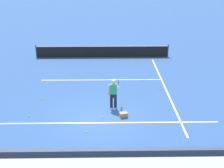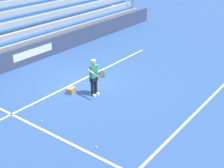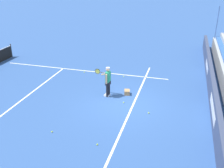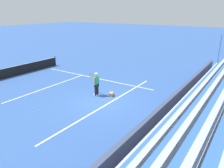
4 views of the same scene
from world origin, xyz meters
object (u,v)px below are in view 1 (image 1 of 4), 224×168
at_px(tennis_ball_midcourt, 168,109).
at_px(tennis_ball_near_player, 86,132).
at_px(ball_box_cardboard, 123,115).
at_px(tennis_ball_stray_back, 160,89).
at_px(tennis_ball_by_box, 43,99).
at_px(tennis_ball_toward_net, 29,116).
at_px(tennis_ball_far_left, 102,117).
at_px(tennis_player, 114,94).
at_px(tennis_net, 102,51).

height_order(tennis_ball_midcourt, tennis_ball_near_player, same).
distance_m(ball_box_cardboard, tennis_ball_stray_back, 4.43).
bearing_deg(tennis_ball_by_box, tennis_ball_near_player, -53.89).
bearing_deg(tennis_ball_stray_back, tennis_ball_by_box, -169.66).
height_order(tennis_ball_toward_net, tennis_ball_far_left, same).
relative_size(tennis_player, tennis_net, 0.15).
height_order(tennis_player, tennis_net, tennis_player).
xyz_separation_m(tennis_ball_far_left, tennis_net, (-0.12, 10.73, 0.46)).
distance_m(tennis_ball_midcourt, tennis_ball_far_left, 3.72).
bearing_deg(tennis_ball_midcourt, tennis_ball_far_left, -166.43).
height_order(tennis_player, tennis_ball_near_player, tennis_player).
xyz_separation_m(tennis_ball_midcourt, tennis_ball_stray_back, (0.02, 2.83, 0.00)).
bearing_deg(tennis_ball_far_left, tennis_ball_toward_net, 177.54).
height_order(ball_box_cardboard, tennis_ball_far_left, ball_box_cardboard).
distance_m(tennis_player, ball_box_cardboard, 1.36).
height_order(tennis_ball_by_box, tennis_ball_stray_back, same).
height_order(tennis_player, ball_box_cardboard, tennis_player).
bearing_deg(tennis_player, tennis_ball_by_box, 162.57).
height_order(tennis_player, tennis_ball_toward_net, tennis_player).
distance_m(tennis_ball_far_left, tennis_net, 10.74).
relative_size(tennis_player, tennis_ball_stray_back, 25.98).
distance_m(tennis_ball_near_player, tennis_ball_toward_net, 3.53).
xyz_separation_m(tennis_ball_by_box, tennis_ball_midcourt, (7.17, -1.51, 0.00)).
distance_m(tennis_ball_midcourt, tennis_ball_near_player, 4.95).
bearing_deg(tennis_ball_stray_back, tennis_net, 118.11).
relative_size(tennis_ball_midcourt, tennis_ball_stray_back, 1.00).
bearing_deg(tennis_ball_toward_net, tennis_ball_stray_back, 25.17).
xyz_separation_m(tennis_player, tennis_ball_toward_net, (-4.48, -0.91, -0.86)).
relative_size(tennis_ball_by_box, tennis_net, 0.01).
relative_size(tennis_ball_stray_back, tennis_net, 0.01).
relative_size(ball_box_cardboard, tennis_ball_toward_net, 6.06).
xyz_separation_m(tennis_ball_by_box, tennis_net, (3.44, 8.35, 0.46)).
bearing_deg(tennis_player, tennis_ball_midcourt, -3.91).
bearing_deg(ball_box_cardboard, tennis_ball_toward_net, 178.87).
bearing_deg(tennis_ball_midcourt, tennis_ball_stray_back, 89.54).
relative_size(tennis_player, tennis_ball_midcourt, 25.98).
bearing_deg(tennis_net, tennis_ball_near_player, -92.94).
bearing_deg(tennis_ball_far_left, tennis_ball_by_box, 146.17).
distance_m(ball_box_cardboard, tennis_net, 10.74).
distance_m(tennis_ball_by_box, tennis_ball_far_left, 4.28).
height_order(tennis_ball_near_player, tennis_ball_toward_net, same).
relative_size(tennis_player, ball_box_cardboard, 4.29).
distance_m(tennis_ball_by_box, tennis_ball_midcourt, 7.33).
distance_m(tennis_ball_by_box, tennis_ball_toward_net, 2.24).
bearing_deg(tennis_ball_near_player, tennis_ball_stray_back, 49.67).
xyz_separation_m(tennis_ball_stray_back, tennis_ball_far_left, (-3.64, -3.70, 0.00)).
bearing_deg(tennis_ball_toward_net, tennis_ball_far_left, -2.46).
height_order(tennis_ball_by_box, tennis_ball_near_player, same).
relative_size(tennis_ball_by_box, tennis_ball_toward_net, 1.00).
bearing_deg(tennis_net, tennis_ball_stray_back, -61.89).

